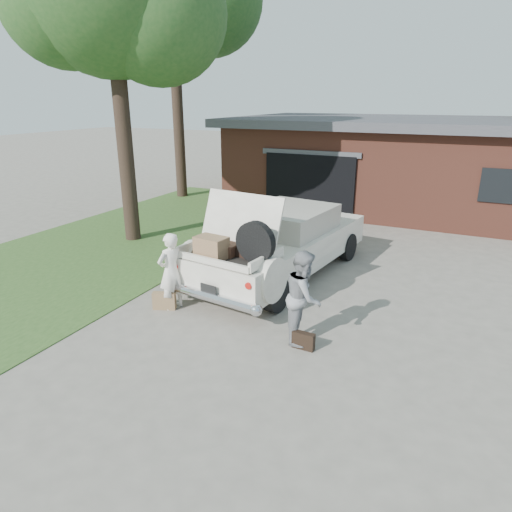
% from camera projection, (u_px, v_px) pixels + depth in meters
% --- Properties ---
extents(ground, '(90.00, 90.00, 0.00)m').
position_uv_depth(ground, '(243.00, 319.00, 8.77)').
color(ground, gray).
rests_on(ground, ground).
extents(grass_strip, '(6.00, 16.00, 0.02)m').
position_uv_depth(grass_strip, '(125.00, 240.00, 13.57)').
color(grass_strip, '#2D4C1E').
rests_on(grass_strip, ground).
extents(house, '(12.80, 7.80, 3.30)m').
position_uv_depth(house, '(401.00, 162.00, 17.58)').
color(house, brown).
rests_on(house, ground).
extents(sedan, '(2.82, 5.74, 2.22)m').
position_uv_depth(sedan, '(280.00, 242.00, 10.71)').
color(sedan, white).
rests_on(sedan, ground).
extents(woman_left, '(0.55, 0.67, 1.57)m').
position_uv_depth(woman_left, '(171.00, 271.00, 9.00)').
color(woman_left, white).
rests_on(woman_left, ground).
extents(woman_right, '(0.79, 0.92, 1.64)m').
position_uv_depth(woman_right, '(304.00, 297.00, 7.78)').
color(woman_right, gray).
rests_on(woman_right, ground).
extents(suitcase_left, '(0.48, 0.30, 0.35)m').
position_uv_depth(suitcase_left, '(164.00, 301.00, 9.14)').
color(suitcase_left, '#9B764F').
rests_on(suitcase_left, ground).
extents(suitcase_right, '(0.39, 0.14, 0.30)m').
position_uv_depth(suitcase_right, '(303.00, 341.00, 7.70)').
color(suitcase_right, black).
rests_on(suitcase_right, ground).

